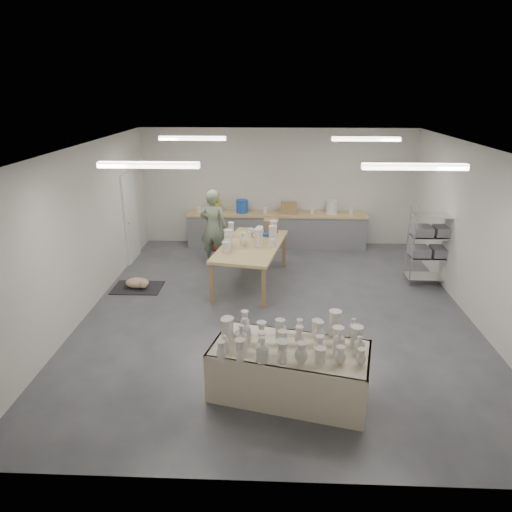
{
  "coord_description": "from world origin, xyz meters",
  "views": [
    {
      "loc": [
        -0.07,
        -7.72,
        3.93
      ],
      "look_at": [
        -0.39,
        0.07,
        1.05
      ],
      "focal_mm": 32.0,
      "sensor_mm": 36.0,
      "label": 1
    }
  ],
  "objects_px": {
    "potter": "(213,228)",
    "work_table": "(253,242)",
    "red_stool": "(216,249)",
    "drying_table": "(289,367)"
  },
  "relations": [
    {
      "from": "work_table",
      "to": "potter",
      "type": "xyz_separation_m",
      "value": [
        -0.96,
        0.99,
        0.01
      ]
    },
    {
      "from": "potter",
      "to": "red_stool",
      "type": "bearing_deg",
      "value": -79.22
    },
    {
      "from": "potter",
      "to": "red_stool",
      "type": "xyz_separation_m",
      "value": [
        -0.0,
        0.27,
        -0.62
      ]
    },
    {
      "from": "potter",
      "to": "red_stool",
      "type": "height_order",
      "value": "potter"
    },
    {
      "from": "drying_table",
      "to": "potter",
      "type": "bearing_deg",
      "value": 121.99
    },
    {
      "from": "potter",
      "to": "work_table",
      "type": "bearing_deg",
      "value": 144.84
    },
    {
      "from": "potter",
      "to": "red_stool",
      "type": "relative_size",
      "value": 4.13
    },
    {
      "from": "drying_table",
      "to": "potter",
      "type": "xyz_separation_m",
      "value": [
        -1.63,
        4.84,
        0.47
      ]
    },
    {
      "from": "drying_table",
      "to": "red_stool",
      "type": "distance_m",
      "value": 5.37
    },
    {
      "from": "work_table",
      "to": "red_stool",
      "type": "relative_size",
      "value": 5.77
    }
  ]
}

